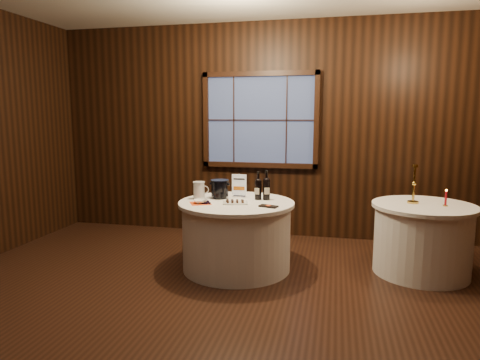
% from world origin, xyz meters
% --- Properties ---
extents(ground, '(6.00, 6.00, 0.00)m').
position_xyz_m(ground, '(0.00, 0.00, 0.00)').
color(ground, black).
rests_on(ground, ground).
extents(back_wall, '(6.00, 0.10, 3.00)m').
position_xyz_m(back_wall, '(0.00, 2.48, 1.54)').
color(back_wall, black).
rests_on(back_wall, ground).
extents(main_table, '(1.28, 1.28, 0.77)m').
position_xyz_m(main_table, '(0.00, 1.00, 0.39)').
color(main_table, white).
rests_on(main_table, ground).
extents(side_table, '(1.08, 1.08, 0.77)m').
position_xyz_m(side_table, '(2.00, 1.30, 0.39)').
color(side_table, white).
rests_on(side_table, ground).
extents(sign_stand, '(0.17, 0.09, 0.28)m').
position_xyz_m(sign_stand, '(-0.03, 1.26, 0.86)').
color(sign_stand, silver).
rests_on(sign_stand, main_table).
extents(port_bottle_left, '(0.08, 0.08, 0.32)m').
position_xyz_m(port_bottle_left, '(0.21, 1.17, 0.91)').
color(port_bottle_left, black).
rests_on(port_bottle_left, main_table).
extents(port_bottle_right, '(0.08, 0.09, 0.33)m').
position_xyz_m(port_bottle_right, '(0.31, 1.18, 0.91)').
color(port_bottle_right, black).
rests_on(port_bottle_right, main_table).
extents(ice_bucket, '(0.21, 0.21, 0.21)m').
position_xyz_m(ice_bucket, '(-0.23, 1.15, 0.88)').
color(ice_bucket, black).
rests_on(ice_bucket, main_table).
extents(chocolate_plate, '(0.30, 0.24, 0.04)m').
position_xyz_m(chocolate_plate, '(0.01, 0.89, 0.79)').
color(chocolate_plate, white).
rests_on(chocolate_plate, main_table).
extents(chocolate_box, '(0.21, 0.15, 0.02)m').
position_xyz_m(chocolate_box, '(0.39, 0.80, 0.78)').
color(chocolate_box, black).
rests_on(chocolate_box, main_table).
extents(grape_bunch, '(0.16, 0.06, 0.04)m').
position_xyz_m(grape_bunch, '(-0.29, 0.80, 0.79)').
color(grape_bunch, black).
rests_on(grape_bunch, main_table).
extents(glass_pitcher, '(0.18, 0.14, 0.20)m').
position_xyz_m(glass_pitcher, '(-0.45, 1.05, 0.87)').
color(glass_pitcher, silver).
rests_on(glass_pitcher, main_table).
extents(orange_napkin, '(0.29, 0.29, 0.00)m').
position_xyz_m(orange_napkin, '(-0.36, 0.82, 0.77)').
color(orange_napkin, '#FF4D15').
rests_on(orange_napkin, main_table).
extents(cracker_bowl, '(0.20, 0.20, 0.04)m').
position_xyz_m(cracker_bowl, '(-0.36, 0.82, 0.79)').
color(cracker_bowl, white).
rests_on(cracker_bowl, orange_napkin).
extents(brass_candlestick, '(0.12, 0.12, 0.42)m').
position_xyz_m(brass_candlestick, '(1.89, 1.34, 0.92)').
color(brass_candlestick, gold).
rests_on(brass_candlestick, side_table).
extents(red_candle, '(0.05, 0.05, 0.18)m').
position_xyz_m(red_candle, '(2.20, 1.24, 0.84)').
color(red_candle, gold).
rests_on(red_candle, side_table).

